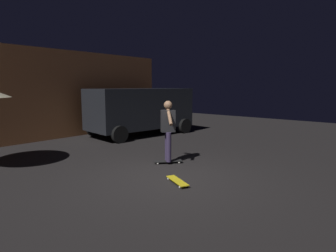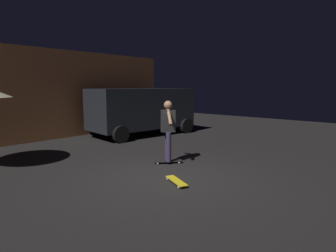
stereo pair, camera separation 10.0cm
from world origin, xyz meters
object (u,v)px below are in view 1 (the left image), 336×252
skateboard_spare (177,181)px  skater (168,126)px  skateboard_ridden (168,161)px  parked_van (141,109)px

skateboard_spare → skater: skater is taller
skateboard_ridden → skater: skater is taller
parked_van → skater: size_ratio=2.88×
parked_van → skater: bearing=-125.7°
skateboard_spare → skater: bearing=47.4°
parked_van → skater: parked_van is taller
parked_van → skateboard_spare: bearing=-127.5°
skateboard_ridden → skateboard_spare: (-1.15, -1.25, 0.00)m
parked_van → skateboard_ridden: bearing=-125.7°
skateboard_spare → skater: (1.15, 1.25, 0.98)m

